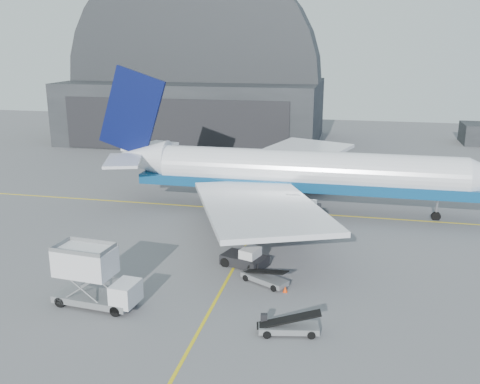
% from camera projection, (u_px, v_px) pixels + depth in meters
% --- Properties ---
extents(ground, '(200.00, 200.00, 0.00)m').
position_uv_depth(ground, '(226.00, 281.00, 45.56)').
color(ground, '#565659').
rests_on(ground, ground).
extents(taxi_lines, '(80.00, 42.12, 0.02)m').
position_uv_depth(taxi_lines, '(254.00, 231.00, 57.47)').
color(taxi_lines, gold).
rests_on(taxi_lines, ground).
extents(hangar, '(50.00, 28.30, 28.00)m').
position_uv_depth(hangar, '(196.00, 93.00, 108.49)').
color(hangar, black).
rests_on(hangar, ground).
extents(airliner, '(48.64, 47.17, 17.07)m').
position_uv_depth(airliner, '(292.00, 172.00, 63.13)').
color(airliner, white).
rests_on(airliner, ground).
extents(catering_truck, '(6.90, 3.13, 4.60)m').
position_uv_depth(catering_truck, '(93.00, 277.00, 40.84)').
color(catering_truck, slate).
rests_on(catering_truck, ground).
extents(pushback_tug, '(4.53, 3.43, 1.86)m').
position_uv_depth(pushback_tug, '(246.00, 259.00, 48.39)').
color(pushback_tug, black).
rests_on(pushback_tug, ground).
extents(belt_loader_a, '(4.56, 2.21, 1.70)m').
position_uv_depth(belt_loader_a, '(288.00, 327.00, 37.28)').
color(belt_loader_a, slate).
rests_on(belt_loader_a, ground).
extents(belt_loader_b, '(4.31, 3.24, 1.68)m').
position_uv_depth(belt_loader_b, '(264.00, 278.00, 45.01)').
color(belt_loader_b, slate).
rests_on(belt_loader_b, ground).
extents(traffic_cone, '(0.35, 0.35, 0.51)m').
position_uv_depth(traffic_cone, '(285.00, 289.00, 43.49)').
color(traffic_cone, '#F23D07').
rests_on(traffic_cone, ground).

